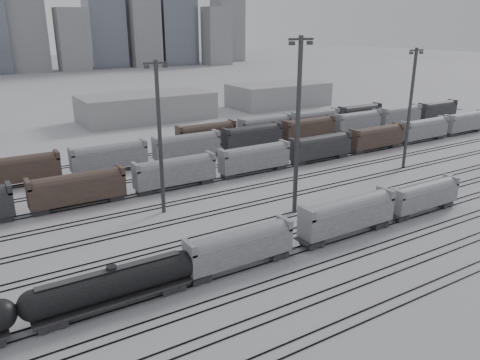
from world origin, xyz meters
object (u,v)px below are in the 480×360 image
hopper_car_a (240,246)px  hopper_car_b (348,213)px  light_mast_c (298,124)px  hopper_car_c (424,195)px  tank_car_b (113,285)px

hopper_car_a → hopper_car_b: bearing=0.0°
light_mast_c → hopper_car_c: bearing=-32.3°
hopper_car_c → light_mast_c: size_ratio=0.50×
hopper_car_b → light_mast_c: 15.19m
hopper_car_b → hopper_car_c: size_ratio=1.15×
hopper_car_b → light_mast_c: bearing=93.8°
hopper_car_c → light_mast_c: bearing=147.7°
hopper_car_b → hopper_car_c: 16.25m
hopper_car_c → tank_car_b: bearing=180.0°
hopper_car_a → hopper_car_b: size_ratio=0.90×
tank_car_b → hopper_car_a: bearing=0.0°
hopper_car_a → hopper_car_c: (33.65, -0.00, -0.11)m
hopper_car_b → hopper_car_a: bearing=180.0°
light_mast_c → tank_car_b: bearing=-161.5°
hopper_car_a → hopper_car_b: hopper_car_b is taller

